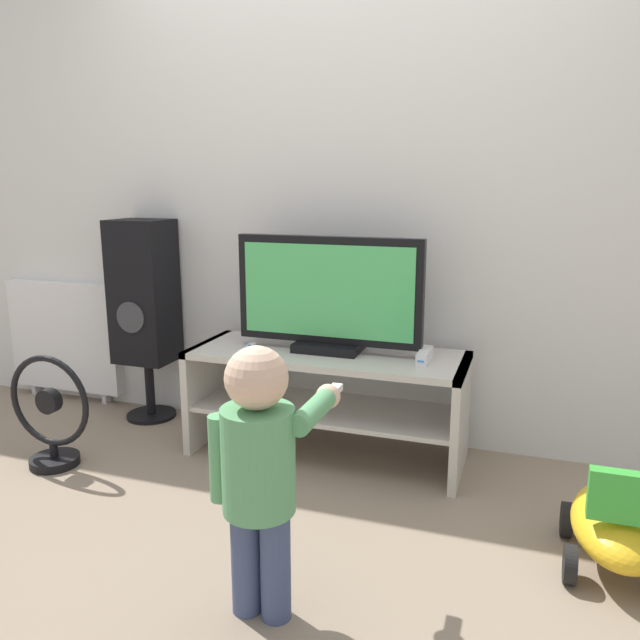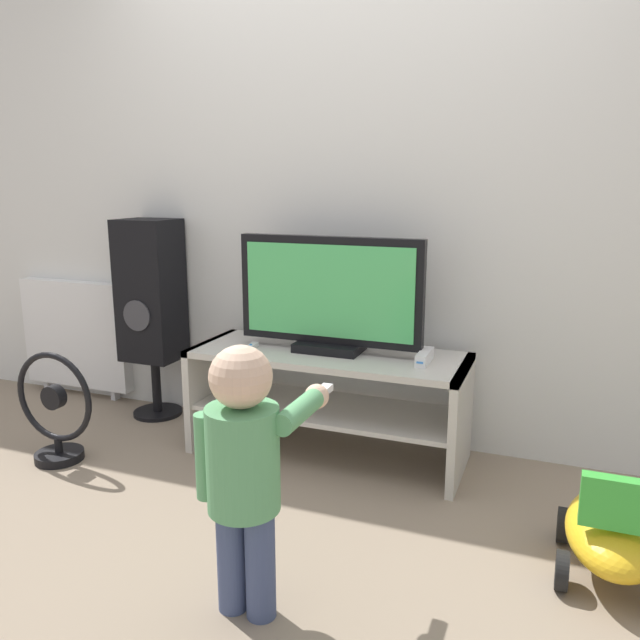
{
  "view_description": "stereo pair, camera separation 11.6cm",
  "coord_description": "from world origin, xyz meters",
  "px_view_note": "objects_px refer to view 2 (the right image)",
  "views": [
    {
      "loc": [
        0.88,
        -2.41,
        1.28
      ],
      "look_at": [
        0.0,
        0.14,
        0.68
      ],
      "focal_mm": 35.0,
      "sensor_mm": 36.0,
      "label": 1
    },
    {
      "loc": [
        0.99,
        -2.37,
        1.28
      ],
      "look_at": [
        0.0,
        0.14,
        0.68
      ],
      "focal_mm": 35.0,
      "sensor_mm": 36.0,
      "label": 2
    }
  ],
  "objects_px": {
    "ride_on_toy": "(614,532)",
    "floor_fan": "(55,412)",
    "remote_primary": "(251,347)",
    "radiator": "(76,334)",
    "television": "(329,296)",
    "speaker_tower": "(151,295)",
    "child": "(246,460)",
    "game_console": "(425,357)"
  },
  "relations": [
    {
      "from": "radiator",
      "to": "television",
      "type": "bearing_deg",
      "value": -7.58
    },
    {
      "from": "radiator",
      "to": "speaker_tower",
      "type": "bearing_deg",
      "value": -9.57
    },
    {
      "from": "remote_primary",
      "to": "ride_on_toy",
      "type": "relative_size",
      "value": 0.25
    },
    {
      "from": "speaker_tower",
      "to": "ride_on_toy",
      "type": "xyz_separation_m",
      "value": [
        2.29,
        -0.68,
        -0.53
      ]
    },
    {
      "from": "child",
      "to": "speaker_tower",
      "type": "xyz_separation_m",
      "value": [
        -1.25,
        1.28,
        0.19
      ]
    },
    {
      "from": "speaker_tower",
      "to": "floor_fan",
      "type": "relative_size",
      "value": 2.07
    },
    {
      "from": "radiator",
      "to": "game_console",
      "type": "bearing_deg",
      "value": -6.78
    },
    {
      "from": "floor_fan",
      "to": "remote_primary",
      "type": "bearing_deg",
      "value": 28.64
    },
    {
      "from": "child",
      "to": "ride_on_toy",
      "type": "distance_m",
      "value": 1.24
    },
    {
      "from": "child",
      "to": "floor_fan",
      "type": "xyz_separation_m",
      "value": [
        -1.33,
        0.61,
        -0.26
      ]
    },
    {
      "from": "television",
      "to": "floor_fan",
      "type": "xyz_separation_m",
      "value": [
        -1.15,
        -0.55,
        -0.53
      ]
    },
    {
      "from": "remote_primary",
      "to": "child",
      "type": "bearing_deg",
      "value": -63.09
    },
    {
      "from": "remote_primary",
      "to": "floor_fan",
      "type": "height_order",
      "value": "remote_primary"
    },
    {
      "from": "radiator",
      "to": "floor_fan",
      "type": "bearing_deg",
      "value": -53.68
    },
    {
      "from": "floor_fan",
      "to": "ride_on_toy",
      "type": "xyz_separation_m",
      "value": [
        2.37,
        -0.01,
        -0.08
      ]
    },
    {
      "from": "game_console",
      "to": "floor_fan",
      "type": "height_order",
      "value": "game_console"
    },
    {
      "from": "game_console",
      "to": "child",
      "type": "relative_size",
      "value": 0.22
    },
    {
      "from": "remote_primary",
      "to": "speaker_tower",
      "type": "distance_m",
      "value": 0.78
    },
    {
      "from": "remote_primary",
      "to": "speaker_tower",
      "type": "xyz_separation_m",
      "value": [
        -0.73,
        0.23,
        0.16
      ]
    },
    {
      "from": "child",
      "to": "floor_fan",
      "type": "relative_size",
      "value": 1.59
    },
    {
      "from": "ride_on_toy",
      "to": "radiator",
      "type": "bearing_deg",
      "value": 164.97
    },
    {
      "from": "speaker_tower",
      "to": "floor_fan",
      "type": "bearing_deg",
      "value": -96.22
    },
    {
      "from": "speaker_tower",
      "to": "radiator",
      "type": "xyz_separation_m",
      "value": [
        -0.64,
        0.11,
        -0.3
      ]
    },
    {
      "from": "speaker_tower",
      "to": "ride_on_toy",
      "type": "height_order",
      "value": "speaker_tower"
    },
    {
      "from": "game_console",
      "to": "floor_fan",
      "type": "distance_m",
      "value": 1.71
    },
    {
      "from": "television",
      "to": "speaker_tower",
      "type": "distance_m",
      "value": 1.09
    },
    {
      "from": "television",
      "to": "remote_primary",
      "type": "bearing_deg",
      "value": -162.47
    },
    {
      "from": "ride_on_toy",
      "to": "speaker_tower",
      "type": "bearing_deg",
      "value": 163.48
    },
    {
      "from": "floor_fan",
      "to": "television",
      "type": "bearing_deg",
      "value": 25.43
    },
    {
      "from": "ride_on_toy",
      "to": "floor_fan",
      "type": "bearing_deg",
      "value": 179.7
    },
    {
      "from": "remote_primary",
      "to": "floor_fan",
      "type": "bearing_deg",
      "value": -151.36
    },
    {
      "from": "child",
      "to": "television",
      "type": "bearing_deg",
      "value": 98.7
    },
    {
      "from": "game_console",
      "to": "speaker_tower",
      "type": "bearing_deg",
      "value": 174.4
    },
    {
      "from": "child",
      "to": "radiator",
      "type": "xyz_separation_m",
      "value": [
        -1.9,
        1.38,
        -0.11
      ]
    },
    {
      "from": "television",
      "to": "remote_primary",
      "type": "height_order",
      "value": "television"
    },
    {
      "from": "remote_primary",
      "to": "child",
      "type": "height_order",
      "value": "child"
    },
    {
      "from": "speaker_tower",
      "to": "floor_fan",
      "type": "height_order",
      "value": "speaker_tower"
    },
    {
      "from": "radiator",
      "to": "ride_on_toy",
      "type": "bearing_deg",
      "value": -15.03
    },
    {
      "from": "child",
      "to": "game_console",
      "type": "bearing_deg",
      "value": 76.06
    },
    {
      "from": "child",
      "to": "speaker_tower",
      "type": "height_order",
      "value": "speaker_tower"
    },
    {
      "from": "television",
      "to": "radiator",
      "type": "relative_size",
      "value": 1.18
    },
    {
      "from": "child",
      "to": "radiator",
      "type": "relative_size",
      "value": 1.13
    }
  ]
}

